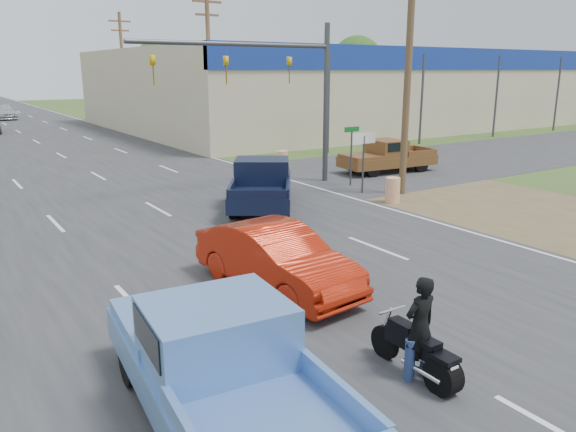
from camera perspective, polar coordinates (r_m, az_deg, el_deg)
main_road at (r=44.35m, az=-24.20°, el=6.90°), size 15.00×180.00×0.02m
cross_road at (r=23.18m, az=-14.83°, el=1.66°), size 120.00×10.00×0.02m
dirt_verge at (r=23.11m, az=19.34°, el=1.27°), size 8.00×18.00×0.01m
big_box_store at (r=58.44m, az=8.78°, el=12.83°), size 50.00×28.10×6.60m
utility_pole_1 at (r=23.39m, az=12.14°, el=15.06°), size 2.00×0.28×10.00m
utility_pole_2 at (r=38.27m, az=-8.03°, el=14.97°), size 2.00×0.28×10.00m
utility_pole_3 at (r=55.05m, az=-16.43°, el=14.41°), size 2.00×0.28×10.00m
tree_3 at (r=96.21m, az=7.01°, el=15.28°), size 8.40×8.40×10.40m
tree_5 at (r=105.24m, az=-13.24°, el=14.78°), size 7.98×7.98×9.88m
barrel_0 at (r=22.09m, az=10.57°, el=2.58°), size 0.56×0.56×1.00m
barrel_1 at (r=28.91m, az=-0.60°, el=5.66°), size 0.56×0.56×1.00m
lane_sign at (r=23.44m, az=7.69°, el=6.86°), size 1.20×0.08×2.52m
street_name_sign at (r=24.99m, az=6.45°, el=6.71°), size 0.80×0.08×2.61m
signal_mast at (r=24.22m, az=-1.27°, el=14.13°), size 9.12×0.40×7.00m
red_convertible at (r=13.08m, az=-1.20°, el=-4.41°), size 2.12×4.78×1.52m
motorcycle at (r=9.84m, az=13.26°, el=-13.56°), size 0.61×1.99×1.01m
rider at (r=9.68m, az=13.22°, el=-11.35°), size 0.63×0.42×1.71m
blue_pickup at (r=8.50m, az=-7.26°, el=-14.34°), size 2.67×5.75×1.85m
navy_pickup at (r=21.10m, az=-2.64°, el=3.42°), size 4.82×5.74×1.82m
brown_pickup at (r=28.67m, az=9.91°, el=6.02°), size 5.10×2.38×1.64m
distant_car_silver at (r=65.85m, az=-26.88°, el=9.37°), size 2.09×4.95×1.43m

